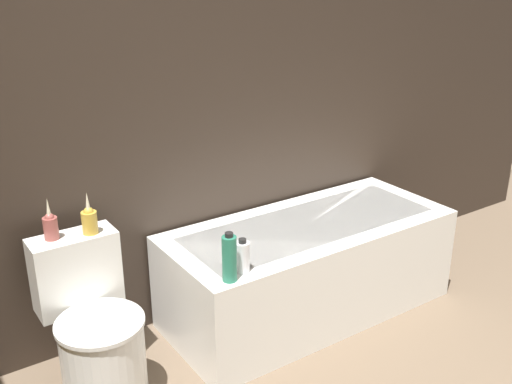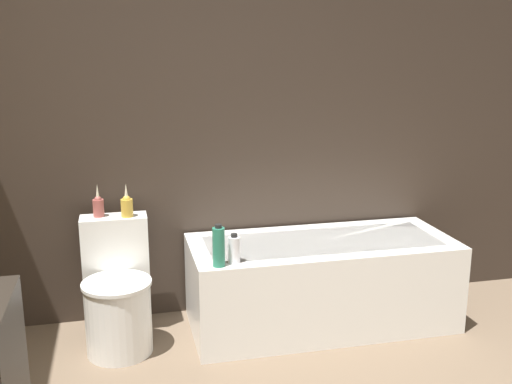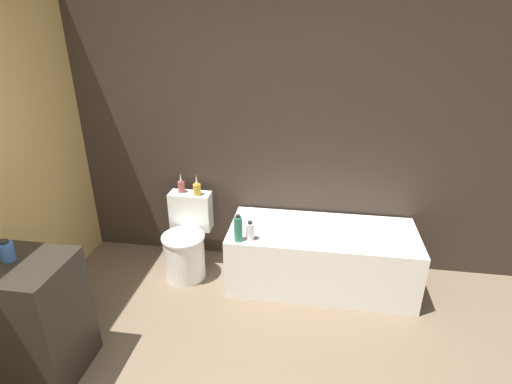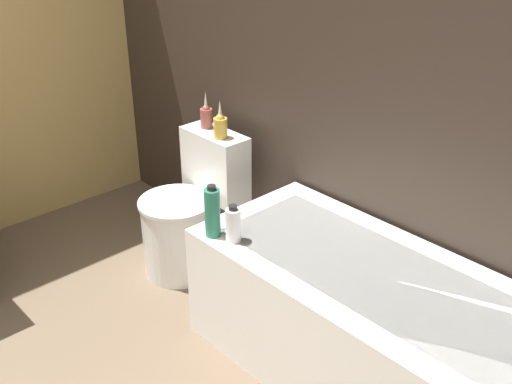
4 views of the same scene
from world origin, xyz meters
TOP-DOWN VIEW (x-y plane):
  - wall_back_tiled at (0.00, 2.39)m, footprint 6.40×0.06m
  - bathtub at (0.75, 1.99)m, footprint 1.63×0.70m
  - toilet at (-0.50, 1.98)m, footprint 0.39×0.56m
  - vase_gold at (-0.59, 2.19)m, footprint 0.06×0.06m
  - vase_silver at (-0.42, 2.15)m, footprint 0.07×0.07m
  - shampoo_bottle_tall at (0.05, 1.71)m, footprint 0.07×0.07m
  - shampoo_bottle_short at (0.14, 1.74)m, footprint 0.07×0.07m

SIDE VIEW (x-z plane):
  - bathtub at x=0.75m, z-range 0.00..0.55m
  - toilet at x=-0.50m, z-range -0.05..0.68m
  - shampoo_bottle_short at x=0.14m, z-range 0.54..0.71m
  - shampoo_bottle_tall at x=0.05m, z-range 0.54..0.78m
  - vase_gold at x=-0.59m, z-range 0.71..0.90m
  - vase_silver at x=-0.42m, z-range 0.71..0.91m
  - wall_back_tiled at x=0.00m, z-range 0.00..2.60m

